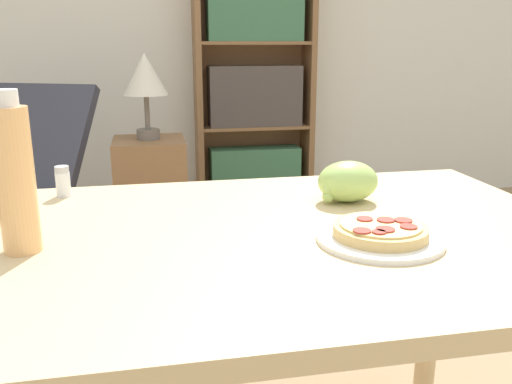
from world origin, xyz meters
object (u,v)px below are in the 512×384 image
at_px(salt_shaker, 63,182).
at_px(lounge_chair_near, 15,219).
at_px(drink_bottle, 15,178).
at_px(bookshelf, 254,92).
at_px(pizza_on_plate, 380,234).
at_px(grape_bunch, 347,182).
at_px(table_lamp, 145,78).
at_px(side_table, 152,201).

distance_m(salt_shaker, lounge_chair_near, 1.40).
bearing_deg(drink_bottle, bookshelf, 70.34).
distance_m(pizza_on_plate, salt_shaker, 0.74).
distance_m(lounge_chair_near, bookshelf, 1.65).
bearing_deg(bookshelf, grape_bunch, -95.81).
bearing_deg(lounge_chair_near, salt_shaker, -47.15).
height_order(salt_shaker, table_lamp, table_lamp).
xyz_separation_m(lounge_chair_near, bookshelf, (1.30, 0.91, 0.48)).
height_order(lounge_chair_near, table_lamp, table_lamp).
relative_size(pizza_on_plate, lounge_chair_near, 0.25).
distance_m(bookshelf, side_table, 1.15).
xyz_separation_m(pizza_on_plate, side_table, (-0.41, 1.76, -0.42)).
distance_m(lounge_chair_near, table_lamp, 0.89).
relative_size(drink_bottle, salt_shaker, 3.83).
bearing_deg(lounge_chair_near, drink_bottle, -51.71).
bearing_deg(lounge_chair_near, bookshelf, 58.97).
xyz_separation_m(lounge_chair_near, side_table, (0.62, 0.09, 0.03)).
relative_size(salt_shaker, lounge_chair_near, 0.08).
relative_size(pizza_on_plate, table_lamp, 0.57).
xyz_separation_m(salt_shaker, lounge_chair_near, (-0.42, 1.25, -0.47)).
distance_m(drink_bottle, bookshelf, 2.66).
height_order(salt_shaker, side_table, salt_shaker).
bearing_deg(lounge_chair_near, table_lamp, 32.09).
bearing_deg(salt_shaker, side_table, 81.60).
xyz_separation_m(pizza_on_plate, table_lamp, (-0.41, 1.76, 0.18)).
xyz_separation_m(bookshelf, side_table, (-0.68, -0.82, -0.45)).
bearing_deg(side_table, bookshelf, 50.37).
xyz_separation_m(pizza_on_plate, bookshelf, (0.27, 2.58, 0.03)).
bearing_deg(grape_bunch, salt_shaker, 165.26).
xyz_separation_m(drink_bottle, table_lamp, (0.22, 1.69, 0.06)).
relative_size(bookshelf, table_lamp, 3.99).
bearing_deg(side_table, grape_bunch, -73.65).
bearing_deg(side_table, pizza_on_plate, -76.94).
height_order(pizza_on_plate, table_lamp, table_lamp).
height_order(grape_bunch, side_table, grape_bunch).
bearing_deg(side_table, table_lamp, 0.00).
height_order(lounge_chair_near, bookshelf, bookshelf).
relative_size(salt_shaker, side_table, 0.12).
bearing_deg(side_table, salt_shaker, -98.40).
xyz_separation_m(drink_bottle, salt_shaker, (0.02, 0.35, -0.09)).
bearing_deg(bookshelf, side_table, -129.63).
bearing_deg(salt_shaker, grape_bunch, -14.74).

